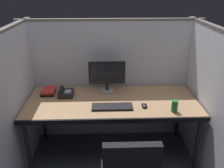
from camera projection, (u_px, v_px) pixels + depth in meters
cubicle_partition_rear at (111, 81)px, 3.01m from camera, size 2.21×0.06×1.57m
cubicle_partition_left at (19, 102)px, 2.47m from camera, size 0.06×1.41×1.57m
cubicle_partition_right at (204, 99)px, 2.54m from camera, size 0.06×1.41×1.57m
desk at (112, 105)px, 2.63m from camera, size 1.90×0.80×0.74m
monitor_center at (107, 74)px, 2.76m from camera, size 0.43×0.17×0.37m
keyboard_main at (112, 107)px, 2.46m from camera, size 0.43×0.15×0.02m
computer_mouse at (144, 105)px, 2.48m from camera, size 0.06×0.10×0.04m
book_stack at (49, 91)px, 2.77m from camera, size 0.16×0.22×0.06m
soda_can at (175, 106)px, 2.37m from camera, size 0.07×0.07×0.12m
desk_phone at (66, 93)px, 2.72m from camera, size 0.17×0.19×0.09m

